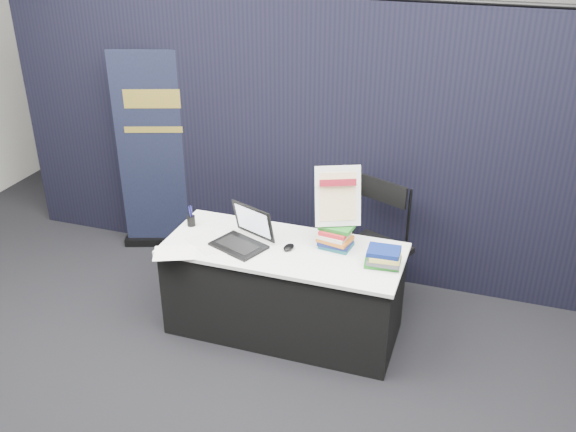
% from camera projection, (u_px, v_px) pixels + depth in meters
% --- Properties ---
extents(floor, '(8.00, 8.00, 0.00)m').
position_uv_depth(floor, '(259.00, 372.00, 4.67)').
color(floor, black).
rests_on(floor, ground).
extents(wall_back, '(8.00, 0.02, 3.50)m').
position_uv_depth(wall_back, '(383.00, 28.00, 7.27)').
color(wall_back, '#AAA8A0').
rests_on(wall_back, floor).
extents(drape_partition, '(6.00, 0.08, 2.40)m').
position_uv_depth(drape_partition, '(323.00, 144.00, 5.48)').
color(drape_partition, black).
rests_on(drape_partition, floor).
extents(display_table, '(1.80, 0.75, 0.75)m').
position_uv_depth(display_table, '(284.00, 289.00, 4.97)').
color(display_table, black).
rests_on(display_table, floor).
extents(laptop, '(0.46, 0.44, 0.29)m').
position_uv_depth(laptop, '(241.00, 236.00, 4.82)').
color(laptop, black).
rests_on(laptop, display_table).
extents(mouse, '(0.09, 0.12, 0.03)m').
position_uv_depth(mouse, '(289.00, 247.00, 4.77)').
color(mouse, black).
rests_on(mouse, display_table).
extents(brochure_left, '(0.37, 0.33, 0.00)m').
position_uv_depth(brochure_left, '(175.00, 253.00, 4.72)').
color(brochure_left, white).
rests_on(brochure_left, display_table).
extents(brochure_mid, '(0.40, 0.38, 0.00)m').
position_uv_depth(brochure_mid, '(208.00, 242.00, 4.87)').
color(brochure_mid, silver).
rests_on(brochure_mid, display_table).
extents(brochure_right, '(0.32, 0.28, 0.00)m').
position_uv_depth(brochure_right, '(234.00, 248.00, 4.79)').
color(brochure_right, silver).
rests_on(brochure_right, display_table).
extents(pen_cup, '(0.08, 0.08, 0.08)m').
position_uv_depth(pen_cup, '(191.00, 221.00, 5.10)').
color(pen_cup, black).
rests_on(pen_cup, display_table).
extents(book_stack_tall, '(0.25, 0.20, 0.18)m').
position_uv_depth(book_stack_tall, '(335.00, 236.00, 4.77)').
color(book_stack_tall, '#18555E').
rests_on(book_stack_tall, display_table).
extents(book_stack_short, '(0.25, 0.20, 0.13)m').
position_uv_depth(book_stack_short, '(384.00, 257.00, 4.54)').
color(book_stack_short, '#1B661C').
rests_on(book_stack_short, display_table).
extents(info_sign, '(0.36, 0.25, 0.46)m').
position_uv_depth(info_sign, '(338.00, 197.00, 4.65)').
color(info_sign, black).
rests_on(info_sign, book_stack_tall).
extents(pullup_banner, '(0.80, 0.36, 1.92)m').
position_uv_depth(pullup_banner, '(160.00, 165.00, 6.00)').
color(pullup_banner, black).
rests_on(pullup_banner, floor).
extents(stacking_chair, '(0.63, 0.65, 1.07)m').
position_uv_depth(stacking_chair, '(375.00, 243.00, 5.18)').
color(stacking_chair, black).
rests_on(stacking_chair, floor).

